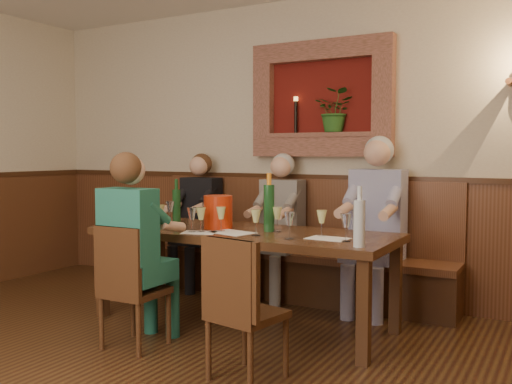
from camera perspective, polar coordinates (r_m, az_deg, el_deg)
room_shell at (r=3.03m, az=-20.10°, el=13.80°), size 6.04×6.04×2.82m
wainscoting at (r=3.09m, az=-19.51°, el=-10.73°), size 6.02×6.02×1.15m
wall_niche at (r=5.32m, az=6.90°, el=8.78°), size 1.36×0.30×1.06m
dining_table at (r=4.48m, az=-1.43°, el=-4.78°), size 2.40×0.90×0.75m
bench at (r=5.36m, az=3.75°, el=-7.10°), size 3.00×0.45×1.11m
chair_near_left at (r=4.14m, az=-12.13°, el=-11.62°), size 0.39×0.39×0.86m
chair_near_right at (r=3.51m, az=-1.07°, el=-14.39°), size 0.45×0.45×0.87m
person_bench_left at (r=5.75m, az=-5.98°, el=-4.08°), size 0.39×0.47×1.35m
person_bench_mid at (r=5.28m, az=2.23°, el=-4.77°), size 0.39×0.48×1.35m
person_bench_right at (r=4.92m, az=11.72°, el=-4.67°), size 0.45×0.55×1.50m
person_chair_front at (r=4.10m, az=-11.79°, el=-7.32°), size 0.39×0.48×1.36m
spittoon_bucket at (r=4.59m, az=-3.81°, el=-1.99°), size 0.31×0.31×0.26m
wine_bottle_green_a at (r=4.38m, az=1.31°, el=-1.50°), size 0.11×0.11×0.45m
wine_bottle_green_b at (r=4.96m, az=-7.95°, el=-1.30°), size 0.09×0.09×0.38m
water_bottle at (r=3.72m, az=10.28°, el=-2.98°), size 0.08×0.08×0.39m
tasting_sheet_a at (r=4.77m, az=-10.20°, el=-3.38°), size 0.35×0.30×0.00m
tasting_sheet_b at (r=4.33m, az=-2.40°, el=-4.07°), size 0.37×0.30×0.00m
tasting_sheet_c at (r=4.07m, az=7.22°, el=-4.63°), size 0.30×0.22×0.00m
tasting_sheet_d at (r=4.35m, az=-5.69°, el=-4.05°), size 0.30×0.26×0.00m
wine_glass_0 at (r=4.90m, az=-12.19°, el=-2.10°), size 0.08×0.08×0.19m
wine_glass_1 at (r=4.95m, az=-8.59°, el=-2.01°), size 0.08×0.08×0.19m
wine_glass_2 at (r=4.63m, az=-9.57°, el=-2.43°), size 0.08×0.08×0.19m
wine_glass_3 at (r=4.69m, az=-4.95°, el=-2.30°), size 0.08×0.08×0.19m
wine_glass_4 at (r=4.39m, az=-3.51°, el=-2.73°), size 0.08×0.08×0.19m
wine_glass_5 at (r=4.38m, az=2.13°, el=-2.74°), size 0.08×0.08×0.19m
wine_glass_6 at (r=4.01m, az=3.36°, el=-3.37°), size 0.08×0.08×0.19m
wine_glass_7 at (r=4.16m, az=6.58°, el=-3.12°), size 0.08×0.08×0.19m
wine_glass_8 at (r=3.95m, az=8.97°, el=-3.53°), size 0.08×0.08×0.19m
wine_glass_9 at (r=4.36m, az=-5.53°, el=-2.79°), size 0.08×0.08×0.19m
wine_glass_10 at (r=4.17m, az=-0.01°, el=-3.07°), size 0.08×0.08×0.19m
wine_glass_11 at (r=4.36m, az=-6.43°, el=-2.79°), size 0.08×0.08×0.19m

